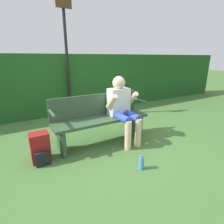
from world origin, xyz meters
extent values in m
plane|color=#426B33|center=(0.00, 0.00, 0.00)|extent=(40.00, 40.00, 0.00)
cube|color=#1E4C1E|center=(0.00, 2.16, 0.79)|extent=(12.00, 0.47, 1.57)
cube|color=#334C33|center=(0.00, 0.00, 0.45)|extent=(1.70, 0.44, 0.05)
cube|color=#334C33|center=(0.00, 0.20, 0.66)|extent=(1.70, 0.04, 0.39)
cube|color=#334C33|center=(-0.73, 0.00, 0.21)|extent=(0.06, 0.40, 0.42)
cube|color=#334C33|center=(0.73, 0.00, 0.21)|extent=(0.06, 0.40, 0.42)
cylinder|color=#334C33|center=(-0.82, 0.00, 0.69)|extent=(0.05, 0.40, 0.05)
cylinder|color=#334C33|center=(0.82, 0.00, 0.69)|extent=(0.05, 0.40, 0.05)
cube|color=silver|center=(0.37, 0.04, 0.71)|extent=(0.38, 0.22, 0.49)
sphere|color=beige|center=(0.37, 0.04, 1.06)|extent=(0.23, 0.23, 0.23)
cylinder|color=#2D47B7|center=(0.27, -0.19, 0.50)|extent=(0.13, 0.47, 0.13)
cylinder|color=#2D47B7|center=(0.48, -0.19, 0.50)|extent=(0.13, 0.47, 0.13)
cylinder|color=beige|center=(0.27, -0.43, 0.25)|extent=(0.11, 0.11, 0.50)
cylinder|color=beige|center=(0.48, -0.43, 0.25)|extent=(0.11, 0.11, 0.50)
cylinder|color=beige|center=(0.16, -0.07, 0.76)|extent=(0.09, 0.30, 0.30)
cylinder|color=beige|center=(0.58, -0.07, 0.76)|extent=(0.09, 0.30, 0.30)
cube|color=maroon|center=(-1.05, -0.07, 0.22)|extent=(0.27, 0.21, 0.44)
cube|color=black|center=(-1.05, -0.21, 0.11)|extent=(0.20, 0.08, 0.20)
cylinder|color=#4C8CCC|center=(0.12, -0.98, 0.09)|extent=(0.07, 0.07, 0.19)
cylinder|color=#2D66B2|center=(0.12, -0.98, 0.20)|extent=(0.04, 0.04, 0.02)
cylinder|color=black|center=(-0.02, 1.81, 1.42)|extent=(0.07, 0.07, 2.85)
cube|color=brown|center=(-0.02, 1.77, 2.67)|extent=(0.36, 0.02, 0.27)
cube|color=#2D4784|center=(3.28, 9.71, 0.51)|extent=(4.18, 2.06, 0.68)
cube|color=#333D4C|center=(3.28, 9.71, 1.08)|extent=(2.06, 1.70, 0.46)
cylinder|color=black|center=(4.59, 10.47, 0.29)|extent=(0.58, 0.22, 0.57)
cylinder|color=black|center=(4.47, 8.78, 0.29)|extent=(0.58, 0.22, 0.57)
cylinder|color=black|center=(2.08, 10.65, 0.29)|extent=(0.58, 0.22, 0.57)
cylinder|color=black|center=(1.96, 8.96, 0.29)|extent=(0.58, 0.22, 0.57)
camera|label=1|loc=(-1.27, -2.59, 1.49)|focal=28.00mm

